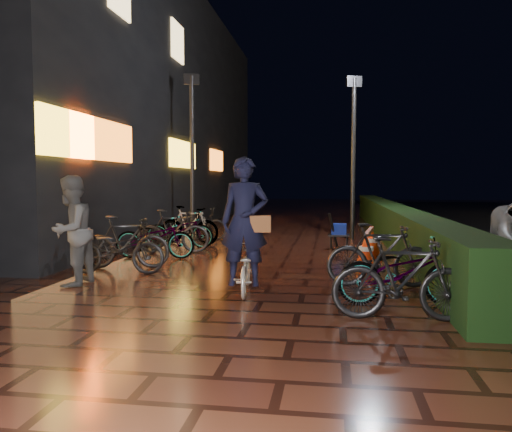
% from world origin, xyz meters
% --- Properties ---
extents(ground, '(80.00, 80.00, 0.00)m').
position_xyz_m(ground, '(0.00, 0.00, 0.00)').
color(ground, '#381911').
rests_on(ground, ground).
extents(hedge, '(0.70, 20.00, 1.00)m').
position_xyz_m(hedge, '(3.30, 8.00, 0.50)').
color(hedge, black).
rests_on(hedge, ground).
extents(bystander_person, '(0.73, 0.91, 1.79)m').
position_xyz_m(bystander_person, '(-2.64, 0.07, 0.90)').
color(bystander_person, '#505052').
rests_on(bystander_person, ground).
extents(storefront_block, '(12.09, 22.00, 9.00)m').
position_xyz_m(storefront_block, '(-9.50, 11.50, 4.50)').
color(storefront_block, black).
rests_on(storefront_block, ground).
extents(lamp_post_hedge, '(0.44, 0.21, 4.68)m').
position_xyz_m(lamp_post_hedge, '(2.14, 7.21, 2.58)').
color(lamp_post_hedge, black).
rests_on(lamp_post_hedge, ground).
extents(lamp_post_sf, '(0.47, 0.22, 4.99)m').
position_xyz_m(lamp_post_sf, '(-2.75, 7.65, 2.74)').
color(lamp_post_sf, black).
rests_on(lamp_post_sf, ground).
extents(cyclist, '(0.77, 1.48, 2.06)m').
position_xyz_m(cyclist, '(0.24, -0.06, 0.77)').
color(cyclist, silver).
rests_on(cyclist, ground).
extents(traffic_barrier, '(0.67, 1.82, 0.74)m').
position_xyz_m(traffic_barrier, '(2.28, 2.70, 0.37)').
color(traffic_barrier, red).
rests_on(traffic_barrier, ground).
extents(cart_assembly, '(0.54, 0.51, 0.93)m').
position_xyz_m(cart_assembly, '(1.72, 5.07, 0.47)').
color(cart_assembly, black).
rests_on(cart_assembly, ground).
extents(parked_bikes_storefront, '(2.02, 6.13, 1.03)m').
position_xyz_m(parked_bikes_storefront, '(-2.30, 3.81, 0.48)').
color(parked_bikes_storefront, black).
rests_on(parked_bikes_storefront, ground).
extents(parked_bikes_hedge, '(1.96, 2.49, 1.03)m').
position_xyz_m(parked_bikes_hedge, '(2.40, -0.35, 0.50)').
color(parked_bikes_hedge, black).
rests_on(parked_bikes_hedge, ground).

